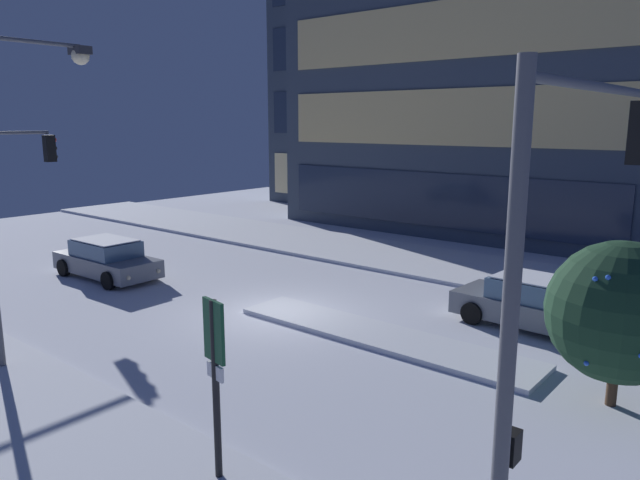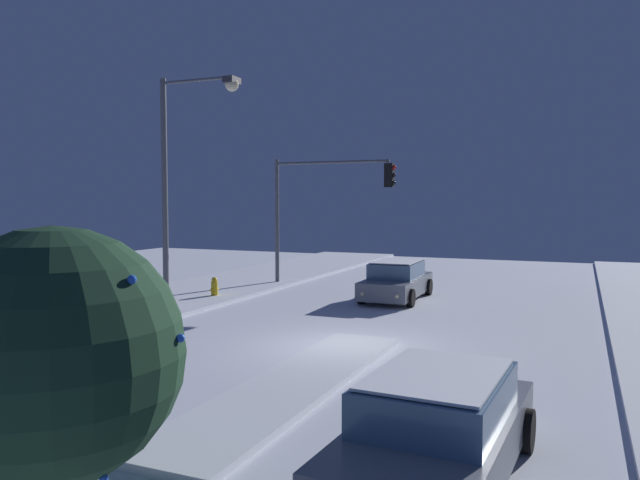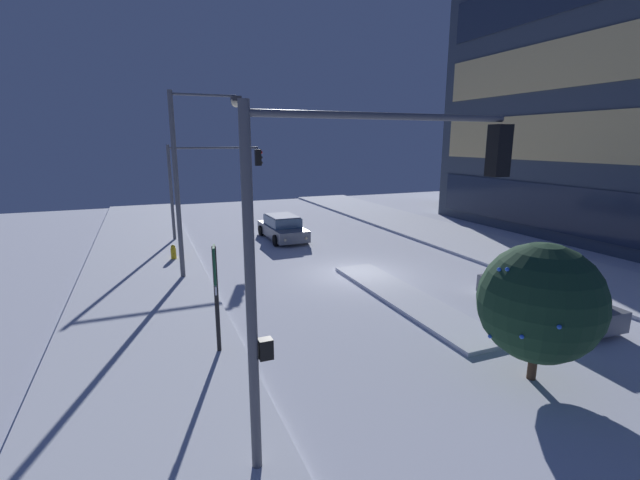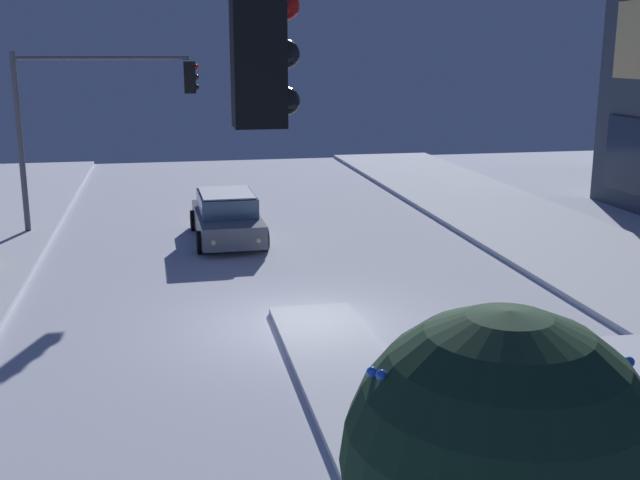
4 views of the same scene
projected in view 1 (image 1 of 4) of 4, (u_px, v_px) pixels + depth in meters
ground at (278, 314)px, 18.45m from camera, size 52.00×52.00×0.00m
curb_strip_far at (423, 261)px, 25.19m from camera, size 52.00×5.20×0.14m
median_strip at (379, 336)px, 16.35m from camera, size 9.00×1.80×0.14m
office_tower_secondary at (385, 50)px, 42.26m from camera, size 13.62×10.32×21.74m
car_near at (107, 259)px, 22.61m from camera, size 4.76×2.15×1.49m
car_far at (537, 304)px, 17.05m from camera, size 4.85×2.31×1.49m
traffic_light_corner_near_right at (577, 234)px, 7.40m from camera, size 0.32×5.38×6.49m
street_lamp_arched at (14, 155)px, 13.84m from camera, size 0.56×2.95×7.85m
parking_info_sign at (215, 368)px, 9.40m from camera, size 0.55×0.16×3.15m
decorated_tree_median at (620, 312)px, 12.11m from camera, size 2.95×2.95×3.52m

